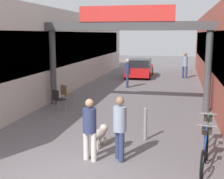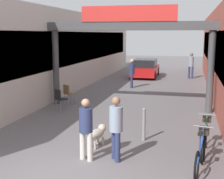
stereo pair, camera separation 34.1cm
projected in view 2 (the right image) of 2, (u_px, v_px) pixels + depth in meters
storefront_left at (55, 51)px, 18.04m from camera, size 3.00×26.00×4.38m
arcade_sign_gateway at (129, 36)px, 13.00m from camera, size 7.40×0.47×4.30m
pedestrian_with_dog at (116, 124)px, 7.77m from camera, size 0.47×0.47×1.65m
pedestrian_companion at (86, 126)px, 7.79m from camera, size 0.43×0.43×1.60m
pedestrian_carrying_crate at (132, 71)px, 18.45m from camera, size 0.38×0.40×1.71m
pedestrian_elderly_walking at (191, 64)px, 22.25m from camera, size 0.43×0.43×1.84m
dog_on_leash at (97, 133)px, 8.91m from camera, size 0.48×0.82×0.58m
bicycle_blue_nearest at (201, 152)px, 7.32m from camera, size 0.46×1.68×0.98m
bicycle_green_second at (206, 136)px, 8.43m from camera, size 0.46×1.69×0.98m
bollard_post_metal at (144, 124)px, 9.34m from camera, size 0.10×0.10×1.00m
cafe_chair_black_nearer at (60, 98)px, 13.00m from camera, size 0.55×0.55×0.89m
cafe_chair_wood_farther at (68, 92)px, 14.20m from camera, size 0.55×0.55×0.89m
parked_car_red at (145, 68)px, 23.13m from camera, size 1.86×4.03×1.33m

